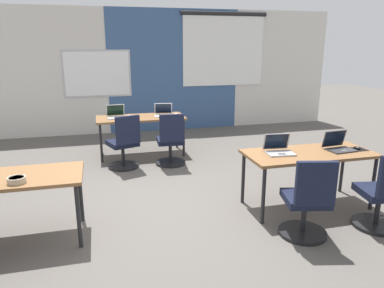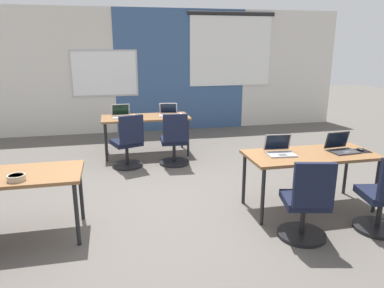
% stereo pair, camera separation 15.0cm
% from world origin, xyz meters
% --- Properties ---
extents(ground_plane, '(24.00, 24.00, 0.00)m').
position_xyz_m(ground_plane, '(0.00, 0.00, 0.00)').
color(ground_plane, '#56514C').
extents(back_wall_assembly, '(10.00, 0.27, 2.80)m').
position_xyz_m(back_wall_assembly, '(0.04, 4.20, 1.41)').
color(back_wall_assembly, silver).
rests_on(back_wall_assembly, ground).
extents(desk_near_left, '(1.60, 0.70, 0.72)m').
position_xyz_m(desk_near_left, '(-1.75, -0.60, 0.66)').
color(desk_near_left, brown).
rests_on(desk_near_left, ground).
extents(desk_near_right, '(1.60, 0.70, 0.72)m').
position_xyz_m(desk_near_right, '(1.75, -0.60, 0.66)').
color(desk_near_right, brown).
rests_on(desk_near_right, ground).
extents(desk_far_center, '(1.60, 0.70, 0.72)m').
position_xyz_m(desk_far_center, '(0.00, 2.20, 0.66)').
color(desk_far_center, brown).
rests_on(desk_far_center, ground).
extents(laptop_near_right_end, '(0.36, 0.32, 0.23)m').
position_xyz_m(laptop_near_right_end, '(2.16, -0.60, 0.77)').
color(laptop_near_right_end, '#333338').
rests_on(laptop_near_right_end, desk_near_right).
extents(mousepad_near_right_end, '(0.22, 0.19, 0.00)m').
position_xyz_m(mousepad_near_right_end, '(2.41, -0.64, 0.72)').
color(mousepad_near_right_end, black).
rests_on(mousepad_near_right_end, desk_near_right).
extents(mouse_near_right_end, '(0.08, 0.11, 0.03)m').
position_xyz_m(mouse_near_right_end, '(2.41, -0.64, 0.74)').
color(mouse_near_right_end, black).
rests_on(mouse_near_right_end, mousepad_near_right_end).
extents(chair_near_right_end, '(0.52, 0.57, 0.92)m').
position_xyz_m(chair_near_right_end, '(2.23, -1.36, 0.38)').
color(chair_near_right_end, black).
rests_on(chair_near_right_end, ground).
extents(laptop_far_right, '(0.38, 0.36, 0.22)m').
position_xyz_m(laptop_far_right, '(0.43, 2.21, 0.77)').
color(laptop_far_right, silver).
rests_on(laptop_far_right, desk_far_center).
extents(mousepad_far_right, '(0.22, 0.19, 0.00)m').
position_xyz_m(mousepad_far_right, '(0.67, 2.21, 0.72)').
color(mousepad_far_right, navy).
rests_on(mousepad_far_right, desk_far_center).
extents(mouse_far_right, '(0.06, 0.10, 0.03)m').
position_xyz_m(mouse_far_right, '(0.67, 2.21, 0.74)').
color(mouse_far_right, silver).
rests_on(mouse_far_right, mousepad_far_right).
extents(chair_far_right, '(0.52, 0.55, 0.92)m').
position_xyz_m(chair_far_right, '(0.41, 1.44, 0.38)').
color(chair_far_right, black).
rests_on(chair_far_right, ground).
extents(laptop_far_left, '(0.35, 0.32, 0.23)m').
position_xyz_m(laptop_far_left, '(-0.44, 2.24, 0.77)').
color(laptop_far_left, '#B7B7BC').
rests_on(laptop_far_left, desk_far_center).
extents(mousepad_far_left, '(0.22, 0.19, 0.00)m').
position_xyz_m(mousepad_far_left, '(-0.20, 2.24, 0.72)').
color(mousepad_far_left, '#23512D').
rests_on(mousepad_far_left, desk_far_center).
extents(mouse_far_left, '(0.07, 0.11, 0.03)m').
position_xyz_m(mouse_far_left, '(-0.20, 2.24, 0.74)').
color(mouse_far_left, silver).
rests_on(mouse_far_left, mousepad_far_left).
extents(chair_far_left, '(0.56, 0.61, 0.92)m').
position_xyz_m(chair_far_left, '(-0.37, 1.47, 0.38)').
color(chair_far_left, black).
rests_on(chair_far_left, ground).
extents(laptop_near_right_inner, '(0.36, 0.32, 0.23)m').
position_xyz_m(laptop_near_right_inner, '(1.37, -0.53, 0.77)').
color(laptop_near_right_inner, '#9E9EA3').
rests_on(laptop_near_right_inner, desk_near_right).
extents(chair_near_right_inner, '(0.53, 0.58, 0.92)m').
position_xyz_m(chair_near_right_inner, '(1.31, -1.31, 0.38)').
color(chair_near_right_inner, black).
rests_on(chair_near_right_inner, ground).
extents(snack_bowl, '(0.18, 0.18, 0.06)m').
position_xyz_m(snack_bowl, '(-1.55, -0.80, 0.76)').
color(snack_bowl, tan).
rests_on(snack_bowl, desk_near_left).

